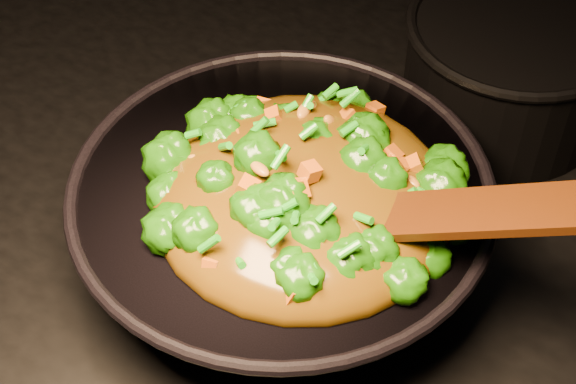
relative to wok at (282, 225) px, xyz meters
The scene contains 4 objects.
wok is the anchor object (origin of this frame).
stir_fry 0.10m from the wok, ahead, with size 0.27×0.27×0.09m, color #1A5B06, non-canonical shape.
spatula 0.19m from the wok, ahead, with size 0.33×0.05×0.01m, color #391705.
back_pot 0.33m from the wok, 78.01° to the left, with size 0.23×0.23×0.13m, color black.
Camera 1 is at (0.34, -0.44, 1.59)m, focal length 55.00 mm.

